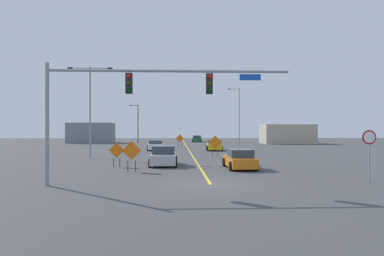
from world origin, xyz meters
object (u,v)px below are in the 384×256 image
object	(u,v)px
stop_sign	(369,146)
construction_sign_right_shoulder	(132,152)
street_lamp_far_left	(238,114)
car_yellow_approaching	(214,145)
construction_sign_left_lane	(180,139)
street_lamp_near_left	(137,122)
street_lamp_mid_left	(90,104)
car_white_near	(155,146)
car_silver_passing	(164,156)
construction_sign_median_far	(215,143)
car_green_far	(197,139)
traffic_signal_assembly	(132,92)
car_orange_mid	(240,160)
construction_sign_median_near	(117,151)

from	to	relation	value
stop_sign	construction_sign_right_shoulder	xyz separation A→B (m)	(-13.19, 5.93, -0.67)
street_lamp_far_left	car_yellow_approaching	size ratio (longest dim) A/B	2.38
construction_sign_left_lane	car_yellow_approaching	size ratio (longest dim) A/B	0.49
street_lamp_far_left	street_lamp_near_left	bearing A→B (deg)	152.71
street_lamp_mid_left	car_white_near	size ratio (longest dim) A/B	2.09
construction_sign_left_lane	car_white_near	bearing A→B (deg)	-116.37
car_silver_passing	car_white_near	size ratio (longest dim) A/B	1.01
construction_sign_right_shoulder	construction_sign_median_far	bearing A→B (deg)	61.22
car_green_far	car_silver_passing	size ratio (longest dim) A/B	0.97
street_lamp_mid_left	construction_sign_right_shoulder	xyz separation A→B (m)	(5.32, -11.47, -3.97)
car_green_far	street_lamp_near_left	bearing A→B (deg)	-152.71
traffic_signal_assembly	car_green_far	xyz separation A→B (m)	(6.81, 59.65, -4.09)
car_silver_passing	car_orange_mid	world-z (taller)	car_silver_passing
construction_sign_left_lane	car_silver_passing	world-z (taller)	construction_sign_left_lane
traffic_signal_assembly	construction_sign_median_near	bearing A→B (deg)	103.55
construction_sign_median_near	construction_sign_left_lane	bearing A→B (deg)	79.40
street_lamp_far_left	construction_sign_median_near	xyz separation A→B (m)	(-15.20, -34.93, -4.15)
stop_sign	street_lamp_near_left	xyz separation A→B (m)	(-17.55, 53.33, 2.16)
street_lamp_near_left	car_white_near	size ratio (longest dim) A/B	1.75
stop_sign	car_orange_mid	xyz separation A→B (m)	(-5.63, 7.34, -1.32)
street_lamp_far_left	car_white_near	world-z (taller)	street_lamp_far_left
street_lamp_far_left	street_lamp_mid_left	bearing A→B (deg)	-125.59
street_lamp_near_left	car_green_far	bearing A→B (deg)	27.29
construction_sign_median_far	car_orange_mid	xyz separation A→B (m)	(0.54, -11.37, -0.72)
traffic_signal_assembly	construction_sign_median_near	xyz separation A→B (m)	(-2.23, 9.24, -3.59)
construction_sign_right_shoulder	car_green_far	distance (m)	54.08
street_lamp_mid_left	car_yellow_approaching	world-z (taller)	street_lamp_mid_left
car_white_near	construction_sign_right_shoulder	bearing A→B (deg)	-90.83
traffic_signal_assembly	street_lamp_mid_left	distance (m)	18.59
street_lamp_mid_left	car_white_near	distance (m)	14.40
street_lamp_far_left	car_silver_passing	xyz separation A→B (m)	(-11.70, -34.09, -4.60)
construction_sign_median_near	construction_sign_right_shoulder	bearing A→B (deg)	-64.76
car_green_far	car_yellow_approaching	world-z (taller)	car_yellow_approaching
construction_sign_median_near	car_white_near	xyz separation A→B (m)	(1.83, 20.72, -0.52)
construction_sign_median_near	construction_sign_left_lane	xyz separation A→B (m)	(5.13, 27.38, 0.12)
construction_sign_median_far	construction_sign_left_lane	distance (m)	18.06
street_lamp_mid_left	construction_sign_median_near	distance (m)	10.05
car_orange_mid	car_yellow_approaching	world-z (taller)	car_orange_mid
street_lamp_far_left	street_lamp_near_left	size ratio (longest dim) A/B	1.30
construction_sign_median_near	construction_sign_right_shoulder	world-z (taller)	construction_sign_right_shoulder
stop_sign	construction_sign_median_near	distance (m)	17.27
car_green_far	car_silver_passing	distance (m)	49.87
street_lamp_near_left	construction_sign_median_near	size ratio (longest dim) A/B	4.08
street_lamp_far_left	construction_sign_median_far	distance (m)	26.46
street_lamp_far_left	car_green_far	world-z (taller)	street_lamp_far_left
street_lamp_far_left	construction_sign_left_lane	world-z (taller)	street_lamp_far_left
car_green_far	construction_sign_left_lane	bearing A→B (deg)	-99.65
street_lamp_far_left	car_yellow_approaching	distance (m)	16.58
construction_sign_left_lane	car_silver_passing	bearing A→B (deg)	-93.49
car_white_near	car_green_far	bearing A→B (deg)	76.34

